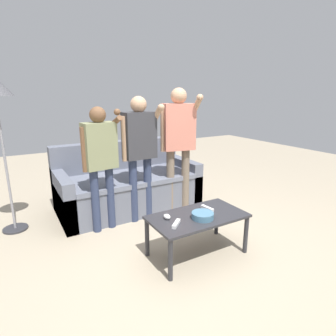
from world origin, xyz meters
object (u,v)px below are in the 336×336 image
object	(u,v)px
couch	(127,186)
coffee_table	(197,220)
player_center	(140,145)
game_remote_wand_near	(207,208)
player_left	(100,155)
player_right	(178,136)
game_remote_wand_far	(176,224)
snack_bowl	(203,215)
game_remote_nunchuk	(167,217)

from	to	relation	value
couch	coffee_table	distance (m)	1.51
player_center	game_remote_wand_near	distance (m)	1.14
couch	player_left	xyz separation A→B (m)	(-0.51, -0.51, 0.60)
couch	player_right	size ratio (longest dim) A/B	1.15
game_remote_wand_near	player_right	bearing A→B (deg)	75.34
game_remote_wand_far	couch	bearing A→B (deg)	83.96
snack_bowl	player_right	bearing A→B (deg)	69.37
couch	game_remote_wand_far	bearing A→B (deg)	-96.04
player_right	game_remote_wand_near	bearing A→B (deg)	-104.66
couch	coffee_table	world-z (taller)	couch
couch	game_remote_wand_near	size ratio (longest dim) A/B	12.00
player_right	game_remote_wand_far	world-z (taller)	player_right
player_right	player_left	bearing A→B (deg)	-178.28
coffee_table	player_right	xyz separation A→B (m)	(0.42, 1.03, 0.67)
game_remote_wand_near	game_remote_wand_far	world-z (taller)	same
coffee_table	player_left	distance (m)	1.30
snack_bowl	player_right	xyz separation A→B (m)	(0.42, 1.11, 0.58)
game_remote_nunchuk	player_left	size ratio (longest dim) A/B	0.06
game_remote_nunchuk	player_left	world-z (taller)	player_left
player_left	game_remote_wand_far	distance (m)	1.22
snack_bowl	game_remote_nunchuk	size ratio (longest dim) A/B	2.40
player_center	couch	bearing A→B (deg)	88.66
coffee_table	game_remote_nunchuk	bearing A→B (deg)	164.54
couch	game_remote_wand_far	xyz separation A→B (m)	(-0.17, -1.58, 0.13)
player_left	player_center	bearing A→B (deg)	3.15
player_center	game_remote_wand_far	distance (m)	1.23
couch	game_remote_nunchuk	distance (m)	1.44
couch	player_center	xyz separation A→B (m)	(-0.01, -0.49, 0.67)
couch	snack_bowl	xyz separation A→B (m)	(0.13, -1.59, 0.14)
player_right	couch	bearing A→B (deg)	138.45
player_left	game_remote_wand_near	world-z (taller)	player_left
snack_bowl	player_left	distance (m)	1.33
couch	player_right	bearing A→B (deg)	-41.55
player_center	snack_bowl	bearing A→B (deg)	-82.75
couch	player_left	distance (m)	0.94
player_left	game_remote_wand_far	xyz separation A→B (m)	(0.34, -1.07, -0.47)
player_center	game_remote_wand_near	size ratio (longest dim) A/B	9.78
snack_bowl	game_remote_wand_far	bearing A→B (deg)	178.96
couch	player_left	world-z (taller)	player_left
player_right	game_remote_wand_far	distance (m)	1.44
player_center	game_remote_wand_near	xyz separation A→B (m)	(0.30, -0.96, -0.54)
snack_bowl	game_remote_wand_near	size ratio (longest dim) A/B	1.33
snack_bowl	game_remote_wand_near	distance (m)	0.22
snack_bowl	player_left	size ratio (longest dim) A/B	0.15
couch	player_left	size ratio (longest dim) A/B	1.32
coffee_table	game_remote_wand_near	size ratio (longest dim) A/B	6.02
player_left	player_right	size ratio (longest dim) A/B	0.88
player_left	game_remote_wand_near	bearing A→B (deg)	-49.21
snack_bowl	game_remote_wand_far	world-z (taller)	snack_bowl
coffee_table	player_left	world-z (taller)	player_left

